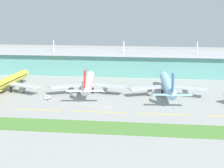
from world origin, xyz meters
TOP-DOWN VIEW (x-y plane):
  - ground_plane at (0.00, 0.00)m, footprint 600.00×600.00m
  - terminal_building at (-0.00, 98.40)m, footprint 288.00×34.00m
  - airliner_nearest at (-69.00, 28.71)m, footprint 48.75×65.20m
  - airliner_near_middle at (-16.83, 31.89)m, footprint 48.43×60.23m
  - airliner_far_middle at (32.89, 32.38)m, footprint 48.70×67.43m
  - taxiway_stripe_mid_west at (-37.00, -8.98)m, footprint 28.00×0.70m
  - taxiway_stripe_centre at (-3.00, -8.98)m, footprint 28.00×0.70m
  - taxiway_stripe_mid_east at (31.00, -8.98)m, footprint 28.00×0.70m
  - grass_verge at (0.00, -33.18)m, footprint 300.00×18.00m
  - baggage_cart at (-37.45, 12.39)m, footprint 2.85×3.96m

SIDE VIEW (x-z plane):
  - ground_plane at x=0.00m, z-range 0.00..0.00m
  - taxiway_stripe_mid_west at x=-37.00m, z-range 0.00..0.04m
  - taxiway_stripe_centre at x=-3.00m, z-range 0.00..0.04m
  - taxiway_stripe_mid_east at x=31.00m, z-range 0.00..0.04m
  - grass_verge at x=0.00m, z-range 0.00..0.10m
  - baggage_cart at x=-37.45m, z-range 0.02..2.50m
  - airliner_near_middle at x=-16.83m, z-range -3.01..15.89m
  - airliner_nearest at x=-69.00m, z-range -3.00..15.90m
  - airliner_far_middle at x=32.89m, z-range -3.00..15.90m
  - terminal_building at x=0.00m, z-range -4.30..22.82m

